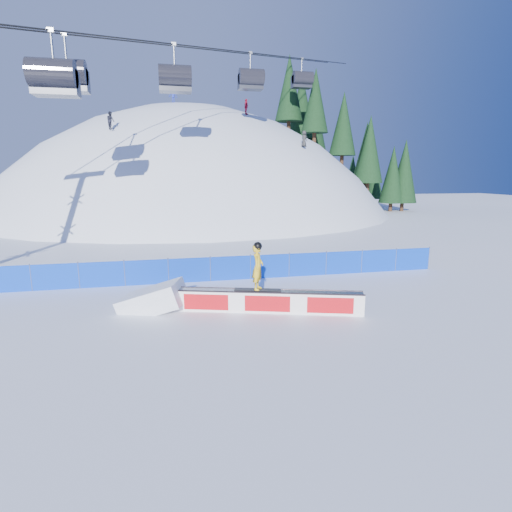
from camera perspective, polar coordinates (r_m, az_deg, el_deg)
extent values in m
plane|color=white|center=(15.60, -1.11, -7.66)|extent=(160.00, 160.00, 0.00)
sphere|color=white|center=(61.08, -8.79, -10.77)|extent=(64.00, 64.00, 64.00)
cylinder|color=#352115|center=(63.16, 4.11, 16.71)|extent=(0.50, 0.50, 1.40)
cone|color=black|center=(63.82, 4.18, 21.27)|extent=(3.95, 3.95, 8.98)
cylinder|color=#352115|center=(54.66, 6.33, 17.58)|extent=(0.50, 0.50, 1.40)
cone|color=black|center=(55.33, 6.44, 22.30)|extent=(3.50, 3.50, 7.97)
cylinder|color=#352115|center=(59.32, 7.90, 15.80)|extent=(0.50, 0.50, 1.40)
cone|color=black|center=(59.92, 8.04, 20.74)|extent=(4.02, 4.02, 9.15)
cylinder|color=#352115|center=(59.14, 9.37, 14.85)|extent=(0.50, 0.50, 1.40)
cone|color=black|center=(59.55, 9.52, 19.00)|extent=(3.28, 3.28, 7.45)
cylinder|color=#352115|center=(57.26, 13.84, 11.43)|extent=(0.50, 0.50, 1.40)
cone|color=black|center=(57.53, 14.11, 16.83)|extent=(4.25, 4.25, 9.65)
cylinder|color=#352115|center=(58.92, 14.56, 10.18)|extent=(0.50, 0.50, 1.40)
cone|color=black|center=(58.98, 14.77, 14.13)|extent=(3.06, 3.06, 6.95)
cylinder|color=#352115|center=(62.55, 13.99, 9.41)|extent=(0.50, 0.50, 1.40)
cone|color=black|center=(62.59, 14.23, 14.05)|extent=(3.94, 3.94, 8.95)
cylinder|color=#352115|center=(62.75, 16.05, 7.04)|extent=(0.50, 0.50, 1.40)
cone|color=black|center=(62.59, 16.30, 11.48)|extent=(3.75, 3.75, 8.53)
cylinder|color=#352115|center=(61.41, 17.19, 6.88)|extent=(0.50, 0.50, 1.40)
cone|color=black|center=(61.25, 17.41, 10.55)|extent=(2.93, 2.93, 6.66)
cylinder|color=#352115|center=(68.45, 16.67, 7.35)|extent=(0.50, 0.50, 1.40)
cone|color=black|center=(68.30, 16.89, 10.99)|extent=(3.30, 3.30, 7.51)
cylinder|color=#352115|center=(65.10, 20.57, 6.91)|extent=(0.50, 0.50, 1.40)
cone|color=black|center=(64.94, 20.86, 10.85)|extent=(3.43, 3.43, 7.79)
cube|color=#0736BE|center=(19.69, -3.64, -1.75)|extent=(22.00, 0.03, 1.20)
cylinder|color=#3C456C|center=(20.44, -29.48, -2.63)|extent=(0.05, 0.05, 1.30)
cylinder|color=#3C456C|center=(19.92, -23.99, -2.45)|extent=(0.05, 0.05, 1.30)
cylinder|color=#3C456C|center=(19.60, -18.26, -2.24)|extent=(0.05, 0.05, 1.30)
cylinder|color=#3C456C|center=(19.48, -12.40, -2.00)|extent=(0.05, 0.05, 1.30)
cylinder|color=#3C456C|center=(19.56, -6.54, -1.74)|extent=(0.05, 0.05, 1.30)
cylinder|color=#3C456C|center=(19.85, -0.78, -1.47)|extent=(0.05, 0.05, 1.30)
cylinder|color=#3C456C|center=(20.33, 4.75, -1.20)|extent=(0.05, 0.05, 1.30)
cylinder|color=#3C456C|center=(20.99, 9.98, -0.93)|extent=(0.05, 0.05, 1.30)
cylinder|color=#3C456C|center=(21.81, 14.86, -0.67)|extent=(0.05, 0.05, 1.30)
cylinder|color=#3C456C|center=(22.78, 19.35, -0.43)|extent=(0.05, 0.05, 1.30)
cylinder|color=#3C456C|center=(23.88, 23.45, -0.20)|extent=(0.05, 0.05, 1.30)
cylinder|color=black|center=(26.25, -27.13, 22.24)|extent=(2.40, 1.50, 1.50)
cylinder|color=black|center=(33.18, -11.49, 23.97)|extent=(2.40, 1.50, 1.50)
cylinder|color=black|center=(42.44, -0.65, 24.23)|extent=(2.40, 1.50, 1.50)
cylinder|color=black|center=(53.54, 6.71, 23.97)|extent=(2.40, 1.50, 1.50)
cube|color=white|center=(15.21, 1.68, -6.57)|extent=(6.97, 2.52, 0.80)
cube|color=#9396A1|center=(15.09, 1.69, -5.05)|extent=(6.91, 2.52, 0.04)
cube|color=black|center=(14.86, 1.64, -5.28)|extent=(6.85, 2.12, 0.05)
cube|color=black|center=(15.31, 1.74, -4.76)|extent=(6.85, 2.12, 0.05)
cube|color=red|center=(14.99, 1.63, -6.84)|extent=(6.50, 2.01, 0.60)
cube|color=red|center=(15.43, 1.73, -6.30)|extent=(6.50, 2.01, 0.60)
cube|color=black|center=(15.10, 0.25, -4.82)|extent=(1.78, 0.82, 0.03)
imported|color=yellow|center=(14.87, 0.25, -1.60)|extent=(0.64, 0.74, 1.71)
sphere|color=black|center=(14.71, 0.25, 1.42)|extent=(0.32, 0.32, 0.32)
imported|color=black|center=(42.40, -20.06, 17.72)|extent=(0.96, 1.01, 1.65)
imported|color=#BB1A37|center=(47.57, -1.41, 20.55)|extent=(0.55, 1.02, 1.65)
imported|color=#1C2CAB|center=(52.20, -11.78, 21.59)|extent=(1.22, 0.98, 1.65)
imported|color=#282828|center=(44.10, 6.89, 16.30)|extent=(0.71, 0.91, 1.65)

